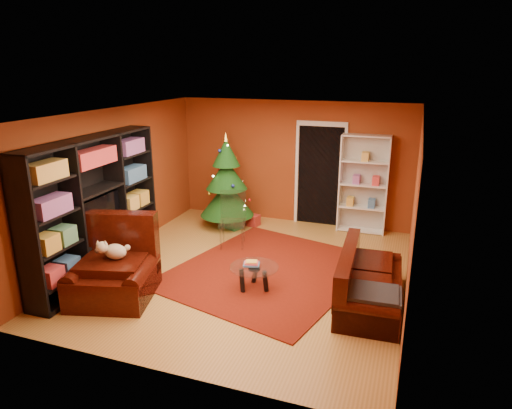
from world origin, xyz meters
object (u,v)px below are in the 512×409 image
(armchair, at_px, (112,268))
(dog, at_px, (115,252))
(sofa, at_px, (371,278))
(christmas_tree, at_px, (227,181))
(gift_box_green, at_px, (234,222))
(media_unit, at_px, (95,208))
(gift_box_teal, at_px, (227,213))
(gift_box_red, at_px, (253,220))
(white_bookshelf, at_px, (363,185))
(rug, at_px, (268,271))
(acrylic_chair, at_px, (232,223))
(coffee_table, at_px, (254,278))

(armchair, bearing_deg, dog, 45.00)
(sofa, bearing_deg, christmas_tree, 51.22)
(dog, bearing_deg, gift_box_green, 65.89)
(media_unit, distance_m, armchair, 1.16)
(gift_box_teal, xyz_separation_m, gift_box_red, (0.70, -0.19, -0.02))
(christmas_tree, relative_size, white_bookshelf, 0.98)
(armchair, xyz_separation_m, sofa, (3.57, 1.08, -0.08))
(gift_box_teal, relative_size, armchair, 0.23)
(rug, bearing_deg, media_unit, -159.77)
(christmas_tree, height_order, gift_box_red, christmas_tree)
(dog, bearing_deg, armchair, -135.00)
(media_unit, height_order, dog, media_unit)
(gift_box_red, height_order, sofa, sofa)
(gift_box_red, relative_size, acrylic_chair, 0.25)
(christmas_tree, bearing_deg, rug, -50.54)
(gift_box_teal, height_order, dog, dog)
(coffee_table, bearing_deg, armchair, -153.52)
(gift_box_red, height_order, white_bookshelf, white_bookshelf)
(christmas_tree, relative_size, acrylic_chair, 2.12)
(rug, bearing_deg, sofa, -16.91)
(sofa, relative_size, coffee_table, 2.52)
(gift_box_green, height_order, armchair, armchair)
(gift_box_teal, distance_m, dog, 3.81)
(gift_box_teal, xyz_separation_m, sofa, (3.39, -2.74, 0.26))
(gift_box_red, distance_m, white_bookshelf, 2.40)
(gift_box_teal, bearing_deg, coffee_table, -59.81)
(white_bookshelf, bearing_deg, media_unit, -138.94)
(christmas_tree, xyz_separation_m, sofa, (3.22, -2.36, -0.57))
(armchair, height_order, coffee_table, armchair)
(gift_box_teal, height_order, gift_box_green, gift_box_green)
(media_unit, bearing_deg, sofa, 4.33)
(acrylic_chair, bearing_deg, sofa, -43.08)
(rug, bearing_deg, dog, -139.98)
(gift_box_red, bearing_deg, media_unit, -118.10)
(gift_box_teal, relative_size, sofa, 0.15)
(media_unit, height_order, gift_box_red, media_unit)
(media_unit, xyz_separation_m, acrylic_chair, (1.63, 1.74, -0.65))
(white_bookshelf, bearing_deg, coffee_table, -112.00)
(gift_box_green, bearing_deg, sofa, -36.71)
(gift_box_red, relative_size, armchair, 0.19)
(acrylic_chair, bearing_deg, gift_box_teal, 99.91)
(gift_box_red, bearing_deg, gift_box_green, -136.55)
(christmas_tree, bearing_deg, gift_box_green, -29.00)
(media_unit, height_order, acrylic_chair, media_unit)
(gift_box_green, xyz_separation_m, armchair, (-0.55, -3.33, 0.33))
(gift_box_green, distance_m, sofa, 3.77)
(gift_box_green, xyz_separation_m, acrylic_chair, (0.35, -0.94, 0.33))
(sofa, bearing_deg, acrylic_chair, 61.40)
(media_unit, height_order, sofa, media_unit)
(rug, height_order, dog, dog)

